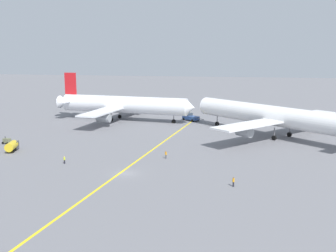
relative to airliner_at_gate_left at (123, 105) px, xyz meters
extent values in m
plane|color=slate|center=(18.28, -58.12, -5.33)|extent=(600.00, 600.00, 0.00)
cube|color=yellow|center=(18.10, -48.12, -5.33)|extent=(12.74, 119.42, 0.01)
cylinder|color=white|center=(0.42, -0.05, 0.11)|extent=(44.33, 11.10, 5.67)
cone|color=white|center=(23.42, -2.94, 0.11)|extent=(3.43, 5.53, 5.22)
cone|color=white|center=(-22.39, 2.81, 0.11)|extent=(4.14, 4.95, 4.54)
cube|color=white|center=(-1.76, 0.22, -0.74)|extent=(11.98, 45.70, 0.44)
cube|color=white|center=(-19.91, 2.50, 0.67)|extent=(4.79, 13.30, 0.28)
cube|color=red|center=(-19.61, 2.46, 6.71)|extent=(4.41, 0.90, 7.54)
cylinder|color=#999EA3|center=(-2.35, -12.48, -2.54)|extent=(4.49, 3.10, 2.60)
cylinder|color=#999EA3|center=(0.81, 12.67, -2.54)|extent=(4.49, 3.10, 2.60)
cylinder|color=slate|center=(-2.33, 3.72, -3.56)|extent=(0.28, 0.28, 2.24)
cylinder|color=black|center=(-2.33, 3.72, -4.68)|extent=(1.36, 0.71, 1.30)
cylinder|color=slate|center=(-3.18, -3.03, -3.56)|extent=(0.28, 0.28, 2.24)
cylinder|color=black|center=(-3.18, -3.03, -4.68)|extent=(1.36, 0.71, 1.30)
cylinder|color=slate|center=(17.87, -2.24, -3.56)|extent=(0.28, 0.28, 2.24)
cylinder|color=black|center=(17.87, -2.24, -4.68)|extent=(1.36, 0.71, 1.30)
cylinder|color=white|center=(47.83, -17.47, 0.51)|extent=(42.87, 37.73, 5.45)
cone|color=white|center=(27.26, 0.11, 0.51)|extent=(5.38, 5.63, 5.01)
cube|color=white|center=(49.80, -19.15, -0.31)|extent=(35.09, 39.55, 0.44)
cylinder|color=#999EA3|center=(57.50, -8.59, -2.11)|extent=(4.88, 4.70, 2.60)
cylinder|color=#999EA3|center=(40.58, -28.41, -2.11)|extent=(4.88, 4.70, 2.60)
cylinder|color=slate|center=(48.35, -22.38, -3.31)|extent=(0.28, 0.28, 2.74)
cylinder|color=black|center=(48.35, -22.38, -4.68)|extent=(1.35, 1.26, 1.30)
cylinder|color=slate|center=(52.77, -17.21, -3.31)|extent=(0.28, 0.28, 2.74)
cylinder|color=black|center=(52.77, -17.21, -4.68)|extent=(1.35, 1.26, 1.30)
cylinder|color=slate|center=(32.10, -4.03, -3.31)|extent=(0.28, 0.28, 2.74)
cylinder|color=black|center=(32.10, -4.03, -4.68)|extent=(1.35, 1.26, 1.30)
cube|color=#2D4C8C|center=(22.74, 3.74, -4.29)|extent=(6.18, 5.70, 1.19)
cube|color=#333D47|center=(21.76, 4.52, -3.24)|extent=(2.98, 3.01, 0.90)
cylinder|color=#4C4C51|center=(26.23, 0.99, -4.17)|extent=(2.63, 2.14, 0.20)
sphere|color=orange|center=(21.76, 4.52, -2.61)|extent=(0.24, 0.24, 0.24)
cylinder|color=black|center=(20.27, 3.93, -4.88)|extent=(0.89, 0.79, 0.90)
cylinder|color=black|center=(21.99, 6.10, -4.88)|extent=(0.89, 0.79, 0.90)
cylinder|color=black|center=(23.49, 1.39, -4.88)|extent=(0.89, 0.79, 0.90)
cylinder|color=black|center=(25.20, 3.56, -4.88)|extent=(0.89, 0.79, 0.90)
cube|color=#666B4C|center=(-18.65, -39.38, -4.48)|extent=(2.03, 1.58, 1.10)
cylinder|color=black|center=(-19.18, -39.26, -3.68)|extent=(0.16, 0.16, 0.50)
cylinder|color=black|center=(-17.76, -38.87, -5.03)|extent=(0.63, 0.33, 0.60)
cylinder|color=black|center=(-18.08, -40.23, -5.03)|extent=(0.63, 0.33, 0.60)
cylinder|color=black|center=(-19.22, -38.53, -5.03)|extent=(0.63, 0.33, 0.60)
cylinder|color=black|center=(-19.54, -39.89, -5.03)|extent=(0.63, 0.33, 0.60)
cylinder|color=gold|center=(-12.89, -46.69, -3.93)|extent=(2.90, 4.36, 2.00)
cube|color=#4C4C51|center=(-13.36, -44.75, -4.13)|extent=(2.14, 2.17, 1.80)
cylinder|color=black|center=(-13.75, -46.13, -5.03)|extent=(0.34, 0.63, 0.60)
cylinder|color=black|center=(-12.39, -45.80, -5.03)|extent=(0.34, 0.63, 0.60)
cylinder|color=black|center=(-13.39, -47.59, -5.03)|extent=(0.34, 0.63, 0.60)
cylinder|color=black|center=(-12.03, -47.26, -5.03)|extent=(0.34, 0.63, 0.60)
cylinder|color=#4C4C51|center=(23.78, -45.90, -4.90)|extent=(0.28, 0.28, 0.86)
cylinder|color=orange|center=(23.78, -45.90, -4.16)|extent=(0.36, 0.36, 0.61)
sphere|color=#9E704C|center=(23.78, -45.90, -3.74)|extent=(0.23, 0.23, 0.23)
cylinder|color=#F24C19|center=(23.53, -45.72, -4.04)|extent=(0.05, 0.05, 0.40)
cylinder|color=black|center=(3.67, -53.88, -4.92)|extent=(0.28, 0.28, 0.83)
cylinder|color=#D1E02D|center=(3.67, -53.88, -4.21)|extent=(0.36, 0.36, 0.59)
sphere|color=tan|center=(3.67, -53.88, -3.80)|extent=(0.23, 0.23, 0.23)
cylinder|color=black|center=(38.87, -62.04, -4.89)|extent=(0.28, 0.28, 0.88)
cylinder|color=orange|center=(38.87, -62.04, -4.14)|extent=(0.36, 0.36, 0.62)
sphere|color=brown|center=(38.87, -62.04, -3.71)|extent=(0.24, 0.24, 0.24)
camera|label=1|loc=(40.19, -130.29, 17.96)|focal=43.27mm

